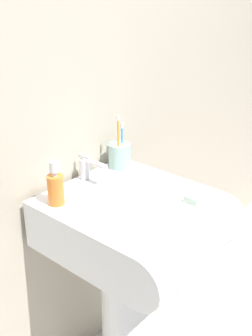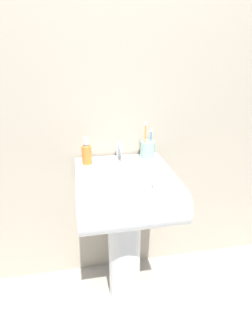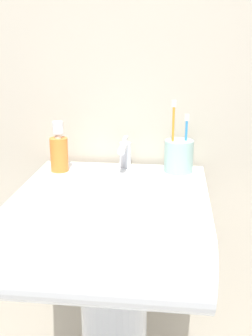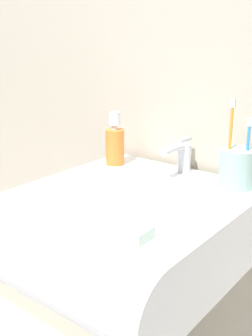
% 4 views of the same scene
% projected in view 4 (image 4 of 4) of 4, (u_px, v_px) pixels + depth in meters
% --- Properties ---
extents(wall_back, '(5.00, 0.05, 2.40)m').
position_uv_depth(wall_back, '(200.00, 60.00, 1.16)').
color(wall_back, '#B7AD99').
rests_on(wall_back, ground).
extents(sink_basin, '(0.52, 0.59, 0.18)m').
position_uv_depth(sink_basin, '(119.00, 234.00, 1.01)').
color(sink_basin, white).
rests_on(sink_basin, sink_pedestal).
extents(faucet, '(0.04, 0.14, 0.10)m').
position_uv_depth(faucet, '(181.00, 154.00, 1.16)').
color(faucet, silver).
rests_on(faucet, sink_basin).
extents(toothbrush_cup, '(0.09, 0.09, 0.22)m').
position_uv_depth(toothbrush_cup, '(237.00, 168.00, 1.06)').
color(toothbrush_cup, '#99BFB2').
rests_on(toothbrush_cup, sink_basin).
extents(soap_bottle, '(0.06, 0.06, 0.16)m').
position_uv_depth(soap_bottle, '(115.00, 144.00, 1.24)').
color(soap_bottle, orange).
rests_on(soap_bottle, sink_basin).
extents(bar_soap, '(0.08, 0.05, 0.02)m').
position_uv_depth(bar_soap, '(130.00, 231.00, 0.80)').
color(bar_soap, silver).
rests_on(bar_soap, sink_basin).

